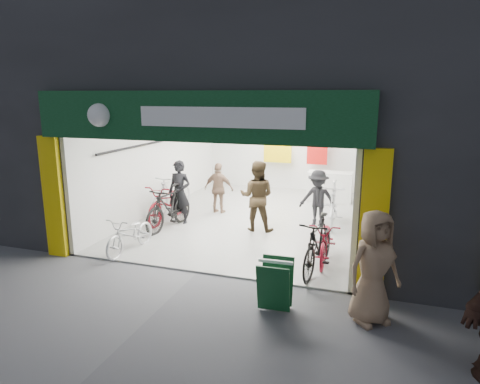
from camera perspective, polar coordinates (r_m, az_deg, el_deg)
The scene contains 15 objects.
ground at distance 8.60m, azimuth -5.81°, elevation -10.70°, with size 60.00×60.00×0.00m, color #56565B.
building at distance 12.42m, azimuth 7.60°, elevation 16.88°, with size 17.00×10.27×8.00m.
bike_left_front at distance 9.78m, azimuth -14.39°, elevation -5.44°, with size 0.56×1.61×0.85m, color silver.
bike_left_midfront at distance 11.15m, azimuth -9.47°, elevation -2.10°, with size 0.54×1.92×1.15m, color black.
bike_left_midback at distance 11.86m, azimuth -9.61°, elevation -1.41°, with size 0.71×2.04×1.07m, color maroon.
bike_left_back at distance 12.79m, azimuth -9.05°, elevation -0.12°, with size 0.55×1.94×1.16m, color #AFAFB3.
bike_right_front at distance 8.53m, azimuth 10.36°, elevation -6.97°, with size 0.53×1.89×1.13m, color black.
bike_right_mid at distance 9.15m, azimuth 11.34°, elevation -6.34°, with size 0.61×1.75×0.92m, color maroon.
bike_right_back at distance 11.58m, azimuth 12.34°, elevation -1.59°, with size 0.56×1.97×1.18m, color #BCBDC1.
customer_a at distance 11.50m, azimuth -8.07°, elevation -0.11°, with size 0.63×0.41×1.73m, color black.
customer_b at distance 10.80m, azimuth 2.27°, elevation -0.60°, with size 0.89×0.69×1.82m, color #372919.
customer_c at distance 11.37m, azimuth 10.32°, elevation -0.90°, with size 0.98×0.56×1.52m, color black.
customer_d at distance 12.40m, azimuth -2.84°, elevation 0.43°, with size 0.88×0.37×1.51m, color #7F604A.
pedestrian_near at distance 6.84m, azimuth 17.41°, elevation -9.58°, with size 0.87×0.57×1.78m, color #8D6E52.
sandwich_board at distance 7.09m, azimuth 4.72°, elevation -12.05°, with size 0.56×0.56×0.82m.
Camera 1 is at (3.27, -7.17, 3.44)m, focal length 32.00 mm.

